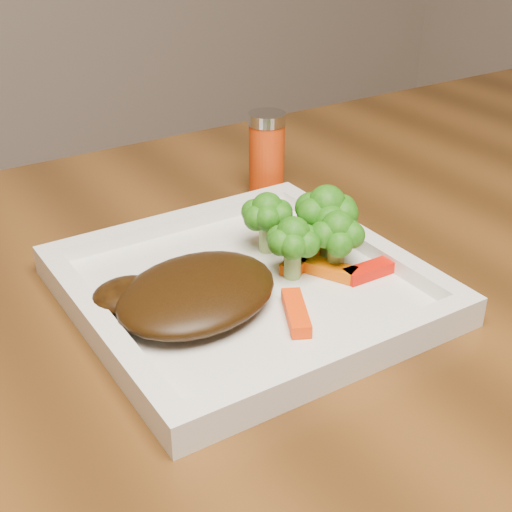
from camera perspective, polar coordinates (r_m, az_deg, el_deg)
plate at (r=0.59m, az=-0.82°, el=-2.87°), size 0.27×0.27×0.01m
steak at (r=0.55m, az=-4.76°, el=-2.93°), size 0.16×0.14×0.03m
broccoli_0 at (r=0.63m, az=0.90°, el=3.29°), size 0.05×0.05×0.07m
broccoli_1 at (r=0.62m, az=5.61°, el=2.75°), size 0.08×0.08×0.06m
broccoli_2 at (r=0.60m, az=6.49°, el=1.28°), size 0.06×0.06×0.06m
broccoli_3 at (r=0.59m, az=2.98°, el=0.95°), size 0.07×0.07×0.06m
carrot_1 at (r=0.61m, az=9.46°, el=-1.02°), size 0.06×0.02×0.01m
carrot_2 at (r=0.55m, az=3.22°, el=-4.53°), size 0.04×0.06×0.01m
carrot_3 at (r=0.67m, az=4.40°, el=2.08°), size 0.05×0.02×0.01m
carrot_5 at (r=0.61m, az=5.18°, el=-0.86°), size 0.04×0.06×0.01m
carrot_6 at (r=0.62m, az=3.88°, el=-0.12°), size 0.06×0.04×0.01m
spice_shaker at (r=0.77m, az=0.86°, el=8.09°), size 0.04×0.04×0.09m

